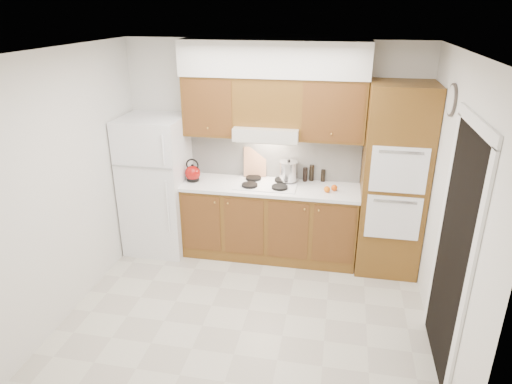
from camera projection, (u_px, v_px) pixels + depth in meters
floor at (249, 310)px, 4.76m from camera, size 3.60×3.60×0.00m
ceiling at (247, 50)px, 3.77m from camera, size 3.60×3.60×0.00m
wall_back at (272, 149)px, 5.63m from camera, size 3.60×0.02×2.60m
wall_left at (72, 182)px, 4.57m from camera, size 0.02×3.00×2.60m
wall_right at (451, 210)px, 3.95m from camera, size 0.02×3.00×2.60m
fridge at (157, 185)px, 5.71m from camera, size 0.75×0.72×1.72m
base_cabinets at (270, 222)px, 5.67m from camera, size 2.11×0.60×0.90m
countertop at (270, 187)px, 5.48m from camera, size 2.13×0.62×0.04m
backsplash at (274, 156)px, 5.64m from camera, size 2.11×0.03×0.56m
oven_cabinet at (393, 181)px, 5.16m from camera, size 0.70×0.65×2.20m
upper_cab_left at (211, 105)px, 5.39m from camera, size 0.63×0.33×0.70m
upper_cab_right at (333, 110)px, 5.14m from camera, size 0.73×0.33×0.70m
range_hood at (268, 132)px, 5.32m from camera, size 0.75×0.45×0.15m
upper_cab_over_hood at (269, 101)px, 5.24m from camera, size 0.75×0.33×0.55m
soffit at (273, 59)px, 5.04m from camera, size 2.13×0.36×0.40m
cooktop at (266, 184)px, 5.50m from camera, size 0.74×0.50×0.01m
doorway at (453, 255)px, 3.73m from camera, size 0.02×0.90×2.10m
wall_clock at (452, 100)px, 4.13m from camera, size 0.02×0.30×0.30m
kettle at (193, 173)px, 5.57m from camera, size 0.23×0.23×0.19m
cutting_board at (255, 162)px, 5.68m from camera, size 0.29×0.14×0.37m
stock_pot at (289, 171)px, 5.52m from camera, size 0.24×0.24×0.23m
condiment_a at (312, 173)px, 5.59m from camera, size 0.06×0.06×0.20m
condiment_b at (305, 174)px, 5.58m from camera, size 0.07×0.07×0.17m
condiment_c at (323, 176)px, 5.58m from camera, size 0.06×0.06×0.15m
orange_near at (334, 188)px, 5.30m from camera, size 0.09×0.09×0.07m
orange_far at (327, 189)px, 5.26m from camera, size 0.09×0.09×0.07m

